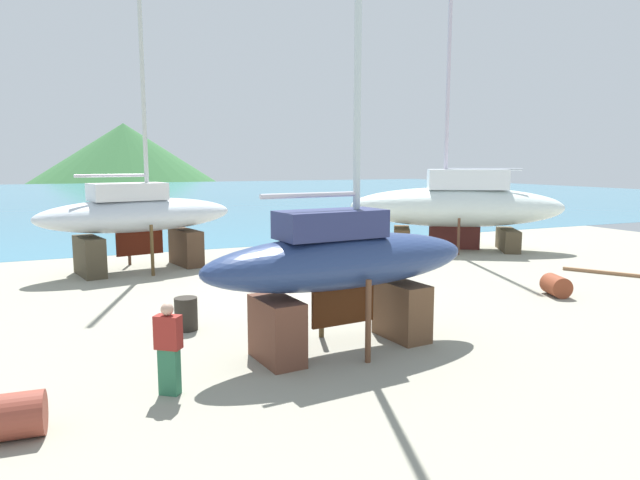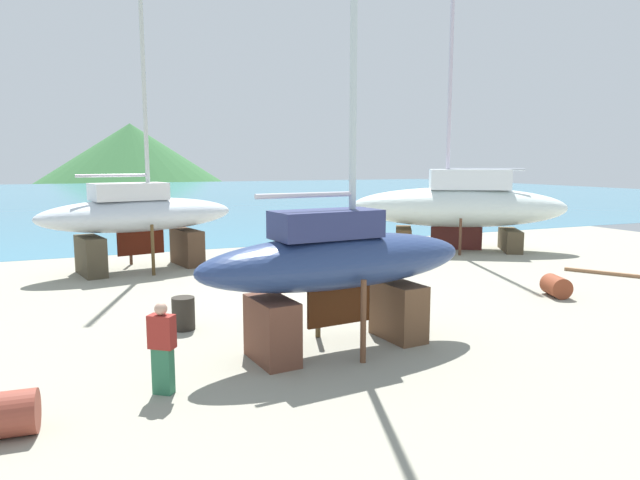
% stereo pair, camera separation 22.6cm
% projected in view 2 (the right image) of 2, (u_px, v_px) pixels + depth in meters
% --- Properties ---
extents(ground_plane, '(47.26, 47.26, 0.00)m').
position_uv_depth(ground_plane, '(329.00, 307.00, 15.70)').
color(ground_plane, gray).
extents(sea_water, '(146.05, 93.55, 0.01)m').
position_uv_depth(sea_water, '(131.00, 196.00, 68.92)').
color(sea_water, teal).
rests_on(sea_water, ground).
extents(headland_hill, '(88.28, 88.28, 28.70)m').
position_uv_depth(headland_hill, '(132.00, 178.00, 150.76)').
color(headland_hill, '#336837').
rests_on(headland_hill, ground).
extents(sailboat_large_starboard, '(6.41, 2.28, 10.06)m').
position_uv_depth(sailboat_large_starboard, '(338.00, 265.00, 11.90)').
color(sailboat_large_starboard, brown).
rests_on(sailboat_large_starboard, ground).
extents(sailboat_far_slipway, '(9.78, 7.51, 15.70)m').
position_uv_depth(sailboat_far_slipway, '(458.00, 205.00, 25.78)').
color(sailboat_far_slipway, brown).
rests_on(sailboat_far_slipway, ground).
extents(sailboat_small_center, '(7.56, 3.81, 12.73)m').
position_uv_depth(sailboat_small_center, '(139.00, 217.00, 20.89)').
color(sailboat_small_center, '#4B3424').
rests_on(sailboat_small_center, ground).
extents(worker, '(0.49, 0.46, 1.63)m').
position_uv_depth(worker, '(162.00, 347.00, 9.70)').
color(worker, '#2D6C4B').
rests_on(worker, ground).
extents(barrel_tipped_center, '(0.95, 0.95, 0.80)m').
position_uv_depth(barrel_tipped_center, '(373.00, 266.00, 19.77)').
color(barrel_tipped_center, '#57271D').
rests_on(barrel_tipped_center, ground).
extents(barrel_rust_far, '(0.60, 0.60, 0.82)m').
position_uv_depth(barrel_rust_far, '(298.00, 255.00, 21.91)').
color(barrel_rust_far, '#2E2124').
rests_on(barrel_rust_far, ground).
extents(barrel_rust_near, '(0.88, 0.74, 0.67)m').
position_uv_depth(barrel_rust_near, '(7.00, 414.00, 8.23)').
color(barrel_rust_near, brown).
rests_on(barrel_rust_near, ground).
extents(barrel_by_slipway, '(0.75, 0.75, 0.79)m').
position_uv_depth(barrel_by_slipway, '(183.00, 313.00, 13.53)').
color(barrel_by_slipway, '#2B2620').
rests_on(barrel_by_slipway, ground).
extents(barrel_tipped_left, '(0.90, 1.05, 0.62)m').
position_uv_depth(barrel_tipped_left, '(556.00, 286.00, 16.89)').
color(barrel_tipped_left, brown).
rests_on(barrel_tipped_left, ground).
extents(barrel_tipped_right, '(0.68, 0.88, 0.61)m').
position_uv_depth(barrel_tipped_right, '(271.00, 284.00, 17.20)').
color(barrel_tipped_right, brown).
rests_on(barrel_tipped_right, ground).
extents(timber_short_skew, '(1.72, 2.78, 0.12)m').
position_uv_depth(timber_short_skew, '(611.00, 274.00, 20.10)').
color(timber_short_skew, '#8E6545').
rests_on(timber_short_skew, ground).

